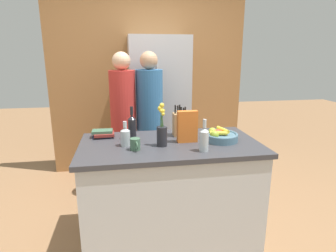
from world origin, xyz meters
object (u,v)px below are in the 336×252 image
book_stack (103,134)px  bottle_oil (204,139)px  coffee_mug (135,144)px  cereal_box (187,127)px  refrigerator (159,109)px  knife_block (180,124)px  bottle_wine (125,136)px  person_in_blue (150,117)px  fruit_bowl (220,136)px  person_at_sink (124,118)px  flower_vase (162,132)px  bottle_vinegar (132,127)px

book_stack → bottle_oil: bearing=-33.2°
book_stack → coffee_mug: bearing=-56.3°
cereal_box → bottle_oil: (0.07, -0.25, -0.04)m
refrigerator → knife_block: size_ratio=6.46×
bottle_wine → bottle_oil: bearing=-21.1°
refrigerator → person_in_blue: bearing=-107.6°
fruit_bowl → person_at_sink: person_at_sink is taller
refrigerator → flower_vase: 1.50m
knife_block → bottle_oil: knife_block is taller
cereal_box → person_at_sink: (-0.52, 0.86, -0.10)m
knife_block → person_in_blue: person_in_blue is taller
bottle_wine → person_at_sink: person_at_sink is taller
knife_block → flower_vase: 0.34m
refrigerator → bottle_wine: 1.52m
refrigerator → book_stack: 1.33m
fruit_bowl → bottle_wine: bottle_wine is taller
coffee_mug → book_stack: 0.48m
book_stack → person_at_sink: (0.19, 0.60, 0.01)m
flower_vase → person_at_sink: size_ratio=0.21×
book_stack → person_at_sink: bearing=72.4°
bottle_oil → person_at_sink: bearing=118.3°
refrigerator → fruit_bowl: size_ratio=6.45×
book_stack → flower_vase: bearing=-34.4°
bottle_oil → bottle_vinegar: size_ratio=0.86×
bottle_vinegar → book_stack: bearing=155.1°
bottle_wine → person_at_sink: 0.88m
book_stack → person_in_blue: bearing=51.2°
person_in_blue → coffee_mug: bearing=-127.5°
coffee_mug → book_stack: coffee_mug is taller
bottle_oil → bottle_wine: size_ratio=1.23×
fruit_bowl → bottle_vinegar: (-0.75, 0.16, 0.07)m
knife_block → flower_vase: size_ratio=0.82×
fruit_bowl → bottle_wine: (-0.81, -0.01, 0.04)m
coffee_mug → knife_block: bearing=38.2°
bottle_wine → person_at_sink: bearing=90.2°
book_stack → bottle_vinegar: 0.30m
coffee_mug → person_at_sink: person_at_sink is taller
flower_vase → person_in_blue: 0.94m
bottle_wine → person_in_blue: (0.29, 0.89, -0.04)m
bottle_wine → fruit_bowl: bearing=0.4°
coffee_mug → book_stack: (-0.27, 0.40, -0.02)m
refrigerator → fruit_bowl: bearing=-76.6°
fruit_bowl → coffee_mug: size_ratio=2.46×
knife_block → flower_vase: flower_vase is taller
bottle_oil → bottle_wine: bottle_oil is taller
bottle_oil → bottle_vinegar: 0.66m
refrigerator → cereal_box: size_ratio=6.93×
person_in_blue → knife_block: bearing=-97.7°
knife_block → bottle_oil: bearing=-78.5°
bottle_oil → fruit_bowl: bearing=47.8°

